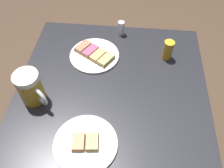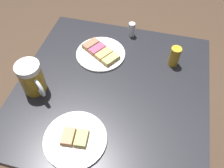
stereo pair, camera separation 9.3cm
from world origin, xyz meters
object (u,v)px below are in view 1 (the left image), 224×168
(plate_near, at_px, (94,55))
(salt_shaker, at_px, (121,28))
(beer_glass_small, at_px, (168,50))
(plate_far, at_px, (85,143))
(beer_mug, at_px, (31,88))

(plate_near, relative_size, salt_shaker, 3.16)
(plate_near, bearing_deg, beer_glass_small, 94.15)
(plate_near, distance_m, plate_far, 0.44)
(plate_far, bearing_deg, salt_shaker, 172.56)
(plate_far, xyz_separation_m, beer_glass_small, (-0.47, 0.31, 0.04))
(beer_glass_small, relative_size, salt_shaker, 1.28)
(plate_near, relative_size, plate_far, 1.01)
(plate_near, distance_m, beer_glass_small, 0.34)
(plate_near, xyz_separation_m, beer_glass_small, (-0.02, 0.34, 0.04))
(plate_far, height_order, beer_mug, beer_mug)
(plate_near, distance_m, salt_shaker, 0.21)
(beer_glass_small, height_order, salt_shaker, beer_glass_small)
(beer_glass_small, bearing_deg, plate_near, -85.85)
(plate_near, bearing_deg, salt_shaker, 147.05)
(plate_far, bearing_deg, beer_glass_small, 146.82)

